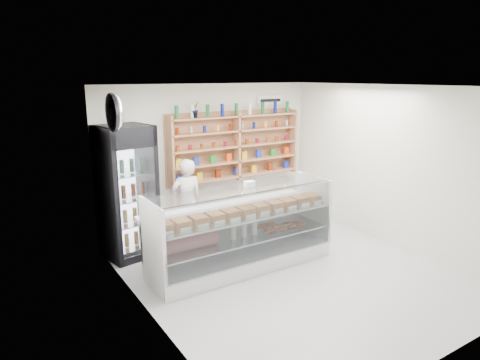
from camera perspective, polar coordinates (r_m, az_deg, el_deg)
room at (r=6.31m, az=6.98°, el=-0.52°), size 5.00×5.00×5.00m
display_counter at (r=6.79m, az=0.21°, el=-8.64°), size 2.97×0.89×1.29m
shop_worker at (r=7.60m, az=-7.12°, el=-2.94°), size 0.60×0.43×1.55m
drinks_cooler at (r=7.21m, az=-14.85°, el=-1.56°), size 0.90×0.88×2.19m
wall_shelving at (r=8.42m, az=-0.49°, el=4.53°), size 2.84×0.28×1.33m
potted_plant at (r=7.90m, az=-6.01°, el=9.34°), size 0.20×0.19×0.30m
security_mirror at (r=6.17m, az=-16.25°, el=8.62°), size 0.15×0.50×0.50m
wall_sign at (r=8.94m, az=4.02°, el=10.56°), size 0.62×0.03×0.20m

